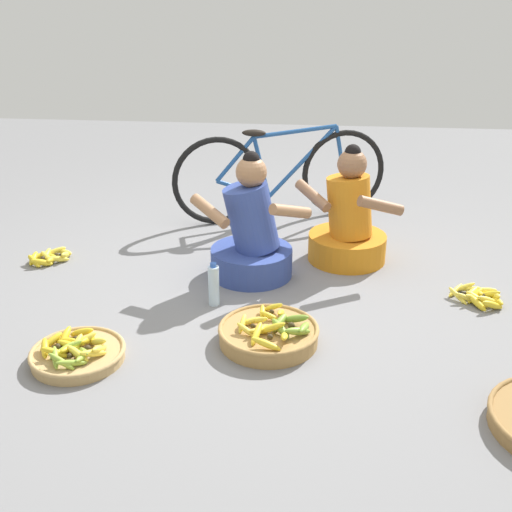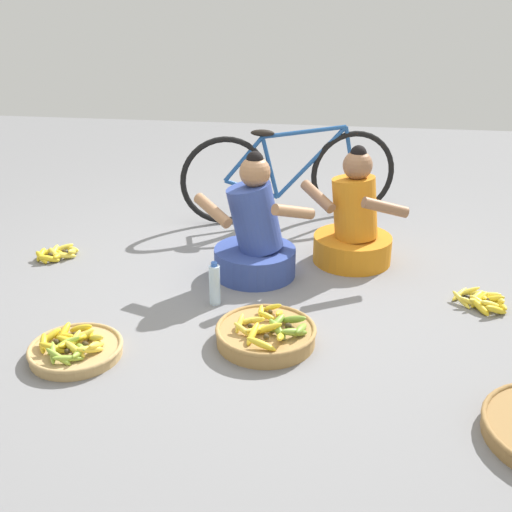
{
  "view_description": "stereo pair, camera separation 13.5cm",
  "coord_description": "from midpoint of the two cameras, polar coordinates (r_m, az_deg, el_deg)",
  "views": [
    {
      "loc": [
        0.33,
        -3.31,
        1.72
      ],
      "look_at": [
        0.0,
        -0.2,
        0.35
      ],
      "focal_mm": 43.73,
      "sensor_mm": 36.0,
      "label": 1
    },
    {
      "loc": [
        0.46,
        -3.29,
        1.72
      ],
      "look_at": [
        0.0,
        -0.2,
        0.35
      ],
      "focal_mm": 43.73,
      "sensor_mm": 36.0,
      "label": 2
    }
  ],
  "objects": [
    {
      "name": "vendor_woman_behind",
      "position": [
        4.17,
        9.82,
        2.71
      ],
      "size": [
        0.71,
        0.55,
        0.79
      ],
      "color": "orange",
      "rests_on": "ground"
    },
    {
      "name": "banana_basket_front_left",
      "position": [
        3.25,
        2.16,
        -7.1
      ],
      "size": [
        0.53,
        0.53,
        0.17
      ],
      "color": "#A87F47",
      "rests_on": "ground"
    },
    {
      "name": "ground_plane",
      "position": [
        3.74,
        1.49,
        -3.71
      ],
      "size": [
        10.0,
        10.0,
        0.0
      ],
      "primitive_type": "plane",
      "color": "slate"
    },
    {
      "name": "loose_bananas_near_vendor",
      "position": [
        3.88,
        21.01,
        -3.85
      ],
      "size": [
        0.31,
        0.31,
        0.1
      ],
      "color": "yellow",
      "rests_on": "ground"
    },
    {
      "name": "bicycle_leaning",
      "position": [
        4.87,
        3.9,
        7.37
      ],
      "size": [
        1.62,
        0.6,
        0.73
      ],
      "color": "black",
      "rests_on": "ground"
    },
    {
      "name": "vendor_woman_front",
      "position": [
        3.91,
        0.88,
        1.73
      ],
      "size": [
        0.75,
        0.52,
        0.81
      ],
      "color": "#334793",
      "rests_on": "ground"
    },
    {
      "name": "banana_basket_mid_left",
      "position": [
        3.26,
        -15.08,
        -8.2
      ],
      "size": [
        0.47,
        0.47,
        0.13
      ],
      "color": "tan",
      "rests_on": "ground"
    },
    {
      "name": "loose_bananas_back_right",
      "position": [
        4.44,
        -16.94,
        0.22
      ],
      "size": [
        0.29,
        0.3,
        0.09
      ],
      "color": "yellow",
      "rests_on": "ground"
    },
    {
      "name": "water_bottle",
      "position": [
        3.61,
        -2.74,
        -2.62
      ],
      "size": [
        0.06,
        0.06,
        0.26
      ],
      "color": "silver",
      "rests_on": "ground"
    }
  ]
}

